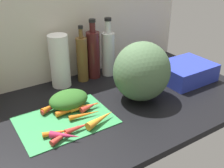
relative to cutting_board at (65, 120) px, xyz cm
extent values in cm
cube|color=black|center=(11.08, 2.45, -1.90)|extent=(170.00, 80.00, 3.00)
cube|color=beige|center=(11.08, 40.95, 29.60)|extent=(170.00, 3.00, 60.00)
cube|color=#338C4C|center=(0.00, 0.00, 0.00)|extent=(39.79, 28.81, 0.80)
cone|color=red|center=(1.89, -9.94, 1.62)|extent=(12.53, 2.77, 2.44)
cone|color=orange|center=(-6.22, -8.31, 1.45)|extent=(13.01, 5.46, 2.10)
cone|color=orange|center=(-2.06, 10.60, 1.86)|extent=(10.77, 6.35, 2.91)
cone|color=red|center=(-4.52, -10.92, 1.58)|extent=(14.66, 7.23, 2.36)
cone|color=orange|center=(5.35, 3.60, 1.64)|extent=(16.19, 2.58, 2.49)
cone|color=orange|center=(8.07, -2.82, 1.48)|extent=(14.43, 4.25, 2.15)
cone|color=orange|center=(10.88, 2.23, 1.86)|extent=(14.50, 5.36, 2.92)
cone|color=#B2264C|center=(-5.37, -12.11, 1.89)|extent=(10.96, 9.80, 2.97)
cone|color=orange|center=(11.64, -10.14, 2.13)|extent=(15.35, 7.54, 3.46)
cone|color=red|center=(13.13, 1.54, 1.76)|extent=(11.10, 4.78, 2.71)
cone|color=red|center=(-0.24, 10.74, 1.53)|extent=(15.04, 6.93, 2.25)
ellipsoid|color=#2D6023|center=(5.68, 8.40, 4.24)|extent=(18.13, 13.95, 7.67)
ellipsoid|color=#4C6B47|center=(39.36, -1.77, 13.88)|extent=(27.89, 25.95, 28.56)
cylinder|color=white|center=(12.04, 31.95, 13.53)|extent=(10.15, 10.15, 27.87)
cylinder|color=brown|center=(24.69, 31.31, 11.81)|extent=(6.08, 6.08, 24.41)
cylinder|color=brown|center=(24.69, 31.31, 26.48)|extent=(2.23, 2.23, 4.94)
cylinder|color=black|center=(24.69, 31.31, 29.76)|extent=(2.57, 2.57, 1.60)
cylinder|color=#471919|center=(31.92, 31.91, 12.71)|extent=(7.38, 7.38, 26.22)
cylinder|color=#471919|center=(31.92, 31.91, 28.52)|extent=(3.19, 3.19, 5.40)
cylinder|color=black|center=(31.92, 31.91, 32.02)|extent=(3.67, 3.67, 1.60)
cylinder|color=silver|center=(40.72, 30.42, 11.97)|extent=(7.36, 7.36, 24.74)
cylinder|color=silver|center=(40.72, 30.42, 27.72)|extent=(3.29, 3.29, 6.77)
cylinder|color=black|center=(40.72, 30.42, 31.91)|extent=(3.79, 3.79, 1.60)
cube|color=#2838AD|center=(73.20, 1.07, 4.44)|extent=(29.03, 23.12, 9.68)
camera|label=1|loc=(-34.14, -90.22, 65.68)|focal=42.60mm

